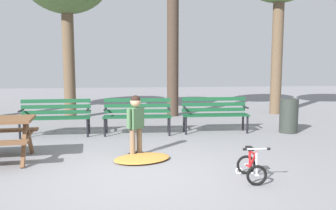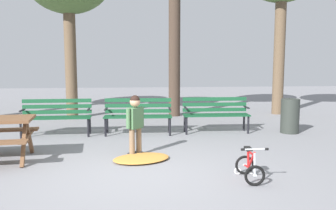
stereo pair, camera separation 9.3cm
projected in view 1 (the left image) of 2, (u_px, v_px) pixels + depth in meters
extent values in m
plane|color=gray|center=(140.00, 175.00, 5.53)|extent=(36.00, 36.00, 0.00)
cube|color=brown|center=(24.00, 144.00, 6.09)|extent=(0.12, 0.57, 0.76)
cube|color=brown|center=(29.00, 137.00, 6.57)|extent=(0.12, 0.57, 0.76)
cube|color=brown|center=(26.00, 137.00, 6.32)|extent=(0.19, 1.10, 0.04)
cube|color=#144728|center=(56.00, 117.00, 8.47)|extent=(1.60, 0.10, 0.03)
cube|color=#144728|center=(55.00, 117.00, 8.35)|extent=(1.60, 0.10, 0.03)
cube|color=#144728|center=(54.00, 118.00, 8.23)|extent=(1.60, 0.10, 0.03)
cube|color=#144728|center=(53.00, 119.00, 8.11)|extent=(1.60, 0.10, 0.03)
cube|color=#144728|center=(56.00, 112.00, 8.50)|extent=(1.60, 0.07, 0.09)
cube|color=#144728|center=(56.00, 107.00, 8.48)|extent=(1.60, 0.07, 0.09)
cube|color=#144728|center=(56.00, 101.00, 8.46)|extent=(1.60, 0.07, 0.09)
cylinder|color=black|center=(88.00, 128.00, 8.26)|extent=(0.05, 0.05, 0.44)
cylinder|color=black|center=(89.00, 125.00, 8.61)|extent=(0.05, 0.05, 0.44)
cube|color=black|center=(88.00, 109.00, 8.38)|extent=(0.05, 0.40, 0.03)
cylinder|color=black|center=(20.00, 129.00, 8.07)|extent=(0.05, 0.05, 0.44)
cylinder|color=black|center=(24.00, 126.00, 8.42)|extent=(0.05, 0.05, 0.44)
cube|color=black|center=(21.00, 111.00, 8.20)|extent=(0.05, 0.40, 0.03)
cube|color=#144728|center=(138.00, 115.00, 8.66)|extent=(1.60, 0.15, 0.03)
cube|color=#144728|center=(137.00, 116.00, 8.54)|extent=(1.60, 0.15, 0.03)
cube|color=#144728|center=(137.00, 117.00, 8.42)|extent=(1.60, 0.15, 0.03)
cube|color=#144728|center=(137.00, 118.00, 8.30)|extent=(1.60, 0.15, 0.03)
cube|color=#144728|center=(138.00, 111.00, 8.68)|extent=(1.60, 0.12, 0.09)
cube|color=#144728|center=(137.00, 106.00, 8.67)|extent=(1.60, 0.12, 0.09)
cube|color=#144728|center=(137.00, 100.00, 8.65)|extent=(1.60, 0.12, 0.09)
cylinder|color=black|center=(169.00, 127.00, 8.39)|extent=(0.05, 0.05, 0.44)
cylinder|color=black|center=(168.00, 124.00, 8.75)|extent=(0.05, 0.05, 0.44)
cube|color=black|center=(169.00, 109.00, 8.52)|extent=(0.06, 0.40, 0.03)
cylinder|color=black|center=(105.00, 127.00, 8.30)|extent=(0.05, 0.05, 0.44)
cylinder|color=black|center=(107.00, 125.00, 8.66)|extent=(0.05, 0.05, 0.44)
cube|color=black|center=(105.00, 109.00, 8.43)|extent=(0.06, 0.40, 0.03)
cube|color=#144728|center=(214.00, 114.00, 8.91)|extent=(1.60, 0.10, 0.03)
cube|color=#144728|center=(215.00, 115.00, 8.79)|extent=(1.60, 0.10, 0.03)
cube|color=#144728|center=(216.00, 115.00, 8.68)|extent=(1.60, 0.10, 0.03)
cube|color=#144728|center=(217.00, 116.00, 8.56)|extent=(1.60, 0.10, 0.03)
cube|color=#144728|center=(214.00, 110.00, 8.94)|extent=(1.60, 0.07, 0.09)
cube|color=#144728|center=(214.00, 104.00, 8.92)|extent=(1.60, 0.07, 0.09)
cube|color=#144728|center=(214.00, 99.00, 8.91)|extent=(1.60, 0.07, 0.09)
cylinder|color=black|center=(247.00, 124.00, 8.67)|extent=(0.05, 0.05, 0.44)
cylinder|color=black|center=(243.00, 122.00, 9.03)|extent=(0.05, 0.05, 0.44)
cube|color=black|center=(246.00, 107.00, 8.80)|extent=(0.05, 0.40, 0.03)
cylinder|color=black|center=(186.00, 125.00, 8.54)|extent=(0.05, 0.05, 0.44)
cylinder|color=black|center=(184.00, 123.00, 8.89)|extent=(0.05, 0.05, 0.44)
cube|color=black|center=(185.00, 108.00, 8.67)|extent=(0.05, 0.40, 0.03)
cylinder|color=#7F664C|center=(139.00, 141.00, 6.71)|extent=(0.10, 0.10, 0.52)
cube|color=black|center=(139.00, 153.00, 6.74)|extent=(0.18, 0.18, 0.06)
cylinder|color=#7F664C|center=(133.00, 143.00, 6.57)|extent=(0.10, 0.10, 0.52)
cube|color=black|center=(133.00, 155.00, 6.60)|extent=(0.18, 0.18, 0.06)
cube|color=#477047|center=(136.00, 118.00, 6.59)|extent=(0.30, 0.30, 0.38)
sphere|color=tan|center=(135.00, 102.00, 6.55)|extent=(0.19, 0.19, 0.19)
sphere|color=black|center=(135.00, 100.00, 6.55)|extent=(0.18, 0.18, 0.18)
cylinder|color=#477047|center=(142.00, 116.00, 6.72)|extent=(0.08, 0.08, 0.36)
cylinder|color=#477047|center=(129.00, 119.00, 6.45)|extent=(0.08, 0.08, 0.36)
torus|color=black|center=(257.00, 175.00, 5.06)|extent=(0.30, 0.05, 0.30)
cylinder|color=silver|center=(257.00, 175.00, 5.06)|extent=(0.05, 0.04, 0.04)
torus|color=black|center=(246.00, 165.00, 5.58)|extent=(0.30, 0.05, 0.30)
cylinder|color=silver|center=(246.00, 165.00, 5.58)|extent=(0.05, 0.04, 0.04)
torus|color=white|center=(253.00, 170.00, 5.60)|extent=(0.11, 0.03, 0.11)
torus|color=white|center=(239.00, 171.00, 5.58)|extent=(0.11, 0.03, 0.11)
cylinder|color=red|center=(253.00, 160.00, 5.22)|extent=(0.05, 0.31, 0.32)
cylinder|color=red|center=(250.00, 158.00, 5.38)|extent=(0.04, 0.08, 0.27)
cylinder|color=red|center=(248.00, 166.00, 5.48)|extent=(0.03, 0.20, 0.05)
cylinder|color=silver|center=(257.00, 164.00, 5.06)|extent=(0.03, 0.07, 0.32)
cylinder|color=red|center=(253.00, 153.00, 5.23)|extent=(0.04, 0.32, 0.05)
cube|color=black|center=(250.00, 148.00, 5.38)|extent=(0.10, 0.17, 0.04)
cylinder|color=silver|center=(257.00, 149.00, 5.06)|extent=(0.34, 0.04, 0.02)
cylinder|color=black|center=(268.00, 149.00, 5.07)|extent=(0.05, 0.04, 0.04)
cylinder|color=black|center=(245.00, 149.00, 5.04)|extent=(0.05, 0.04, 0.04)
ellipsoid|color=#C68438|center=(142.00, 158.00, 6.36)|extent=(1.20, 1.01, 0.07)
cylinder|color=#2D332D|center=(289.00, 116.00, 8.77)|extent=(0.44, 0.44, 0.83)
cylinder|color=brown|center=(69.00, 64.00, 10.76)|extent=(0.35, 0.35, 3.32)
cylinder|color=#423328|center=(173.00, 50.00, 11.22)|extent=(0.36, 0.36, 4.16)
cylinder|color=brown|center=(277.00, 56.00, 11.71)|extent=(0.36, 0.36, 3.79)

